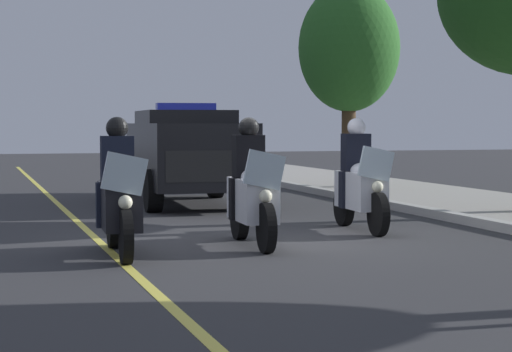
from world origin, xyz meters
name	(u,v)px	position (x,y,z in m)	size (l,w,h in m)	color
ground_plane	(257,240)	(0.00, 0.00, 0.00)	(80.00, 80.00, 0.00)	#333335
curb_strip	(501,226)	(0.00, 3.89, 0.07)	(48.00, 0.24, 0.15)	#B7B5AD
lane_stripe_center	(104,245)	(0.00, -2.14, 0.00)	(48.00, 0.12, 0.01)	#E0D14C
police_motorcycle_lead_left	(119,199)	(0.99, -2.08, 0.70)	(2.14, 0.60, 1.72)	black
police_motorcycle_lead_right	(252,194)	(0.58, -0.24, 0.70)	(2.14, 0.60, 1.72)	black
police_motorcycle_trailing	(360,185)	(-0.66, 1.85, 0.70)	(2.14, 0.60, 1.72)	black
police_suv	(187,152)	(-6.05, 0.36, 1.07)	(4.99, 2.27, 2.05)	black
tree_far_back	(349,49)	(-8.73, 5.00, 3.44)	(2.46, 2.46, 4.92)	#42301E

